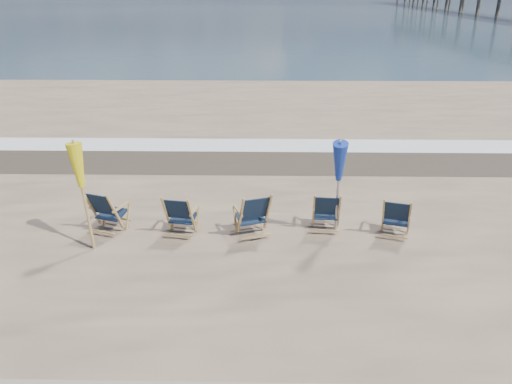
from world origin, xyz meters
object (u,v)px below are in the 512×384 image
at_px(beach_chair_2, 268,214).
at_px(umbrella_blue, 340,160).
at_px(umbrella_yellow, 81,172).
at_px(beach_chair_1, 192,217).
at_px(beach_chair_3, 339,213).
at_px(beach_chair_0, 115,214).
at_px(beach_chair_4, 409,220).

distance_m(beach_chair_2, umbrella_blue, 1.80).
bearing_deg(umbrella_yellow, beach_chair_1, 12.62).
distance_m(beach_chair_2, beach_chair_3, 1.48).
bearing_deg(beach_chair_3, beach_chair_0, 8.33).
xyz_separation_m(beach_chair_1, umbrella_yellow, (-1.95, -0.44, 1.12)).
distance_m(beach_chair_4, umbrella_yellow, 6.45).
bearing_deg(umbrella_yellow, umbrella_blue, 7.12).
bearing_deg(umbrella_blue, beach_chair_2, -177.44).
xyz_separation_m(beach_chair_4, umbrella_blue, (-1.44, 0.17, 1.19)).
height_order(beach_chair_2, umbrella_yellow, umbrella_yellow).
bearing_deg(beach_chair_1, umbrella_blue, -166.94).
distance_m(beach_chair_3, beach_chair_4, 1.40).
height_order(beach_chair_4, umbrella_blue, umbrella_blue).
bearing_deg(beach_chair_2, beach_chair_4, 158.17).
height_order(beach_chair_0, beach_chair_2, beach_chair_2).
xyz_separation_m(beach_chair_1, beach_chair_2, (1.55, 0.11, 0.04)).
xyz_separation_m(beach_chair_0, beach_chair_1, (1.56, -0.06, -0.03)).
bearing_deg(umbrella_yellow, beach_chair_0, 52.24).
bearing_deg(umbrella_blue, beach_chair_3, 56.71).
height_order(beach_chair_2, beach_chair_3, beach_chair_2).
relative_size(beach_chair_0, umbrella_yellow, 0.48).
xyz_separation_m(beach_chair_0, beach_chair_2, (3.11, 0.05, 0.00)).
bearing_deg(umbrella_blue, umbrella_yellow, -172.88).
bearing_deg(umbrella_blue, beach_chair_1, -176.61).
height_order(umbrella_yellow, umbrella_blue, umbrella_blue).
height_order(beach_chair_0, beach_chair_4, beach_chair_0).
distance_m(beach_chair_2, umbrella_yellow, 3.70).
bearing_deg(beach_chair_3, beach_chair_2, 12.24).
xyz_separation_m(beach_chair_3, umbrella_blue, (-0.07, -0.11, 1.18)).
distance_m(beach_chair_0, umbrella_blue, 4.65).
distance_m(beach_chair_0, beach_chair_2, 3.11).
height_order(beach_chair_0, umbrella_yellow, umbrella_yellow).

